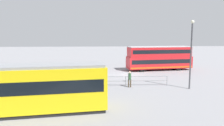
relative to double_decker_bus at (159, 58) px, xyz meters
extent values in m
plane|color=gray|center=(5.86, 3.51, -1.98)|extent=(160.00, 160.00, 0.00)
cube|color=red|center=(-0.01, 0.00, -0.69)|extent=(10.78, 3.82, 1.88)
cube|color=red|center=(-0.01, 0.00, 1.01)|extent=(10.45, 3.68, 1.53)
cube|color=black|center=(-0.01, 0.00, -0.47)|extent=(10.26, 3.78, 0.64)
cube|color=black|center=(-0.01, 0.00, 1.09)|extent=(9.93, 3.64, 0.60)
cube|color=#D85919|center=(-0.01, 0.00, -1.38)|extent=(10.57, 3.83, 0.24)
cube|color=#B2B2B7|center=(-0.01, 0.00, 1.83)|extent=(10.45, 3.68, 0.10)
cylinder|color=black|center=(3.24, 0.39, -1.48)|extent=(1.30, 2.61, 1.00)
cylinder|color=black|center=(-2.89, -0.35, -1.48)|extent=(1.30, 2.61, 1.00)
cube|color=yellow|center=(16.26, 18.02, -0.20)|extent=(13.69, 4.16, 3.06)
cube|color=black|center=(16.26, 18.02, 0.10)|extent=(13.16, 4.13, 0.90)
cube|color=gray|center=(16.26, 18.02, 1.42)|extent=(13.40, 3.92, 0.20)
cube|color=black|center=(16.26, 18.02, -1.86)|extent=(13.41, 4.00, 0.25)
cylinder|color=#4C3F2D|center=(9.47, 9.88, -1.54)|extent=(0.14, 0.14, 0.89)
cylinder|color=#4C3F2D|center=(9.53, 9.67, -1.54)|extent=(0.14, 0.14, 0.89)
cylinder|color=black|center=(9.50, 9.77, -0.75)|extent=(0.40, 0.40, 0.68)
sphere|color=tan|center=(9.50, 9.77, -0.29)|extent=(0.24, 0.24, 0.24)
cylinder|color=#4C3F2D|center=(6.50, 11.04, -1.55)|extent=(0.14, 0.14, 0.86)
cylinder|color=#4C3F2D|center=(6.72, 11.04, -1.55)|extent=(0.14, 0.14, 0.86)
cylinder|color=#335938|center=(6.61, 11.04, -0.79)|extent=(0.32, 0.32, 0.66)
sphere|color=beige|center=(6.61, 11.04, -0.35)|extent=(0.23, 0.23, 0.23)
cube|color=gray|center=(6.95, 10.37, -0.93)|extent=(9.35, 0.34, 0.06)
cube|color=gray|center=(6.95, 10.37, -1.43)|extent=(9.35, 0.34, 0.06)
cylinder|color=gray|center=(2.27, 10.50, -1.46)|extent=(0.07, 0.07, 1.05)
cylinder|color=gray|center=(6.95, 10.37, -1.46)|extent=(0.07, 0.07, 1.05)
cylinder|color=gray|center=(11.62, 10.23, -1.46)|extent=(0.07, 0.07, 1.05)
cylinder|color=slate|center=(11.54, 9.57, -0.69)|extent=(0.10, 0.10, 2.59)
cube|color=#D8D84C|center=(11.55, 9.61, 0.20)|extent=(1.21, 0.33, 0.63)
cylinder|color=#4C4C51|center=(0.43, 12.17, 1.42)|extent=(0.16, 0.16, 6.81)
sphere|color=#F2EFCC|center=(0.43, 12.17, 4.98)|extent=(0.36, 0.36, 0.36)
camera|label=1|loc=(10.18, 32.80, 3.56)|focal=33.19mm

